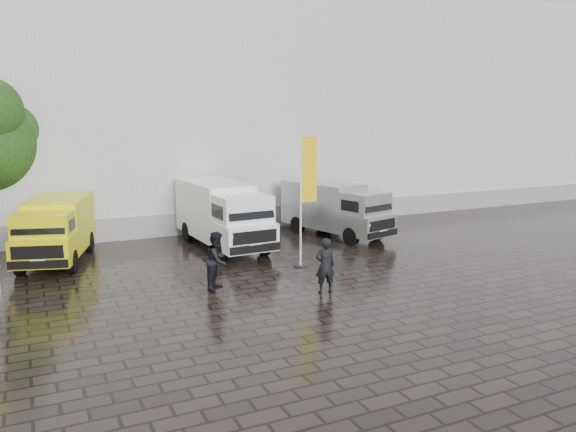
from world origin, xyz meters
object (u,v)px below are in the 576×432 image
Objects in this scene: van_white at (223,216)px; person_front at (325,265)px; van_silver at (335,210)px; wheelie_bin at (332,214)px; van_yellow at (56,232)px; flagpole at (305,192)px; person_tent at (217,260)px.

person_front is at bearing -85.96° from van_white.
van_silver is at bearing -111.82° from person_front.
van_silver is 3.12m from wheelie_bin.
wheelie_bin is (1.40, 2.70, -0.69)m from van_silver.
van_white reaches higher than wheelie_bin.
van_yellow is 11.65m from van_silver.
flagpole is 3.70m from person_front.
van_yellow is at bearing 77.47° from person_tent.
van_silver is at bearing -3.16° from van_white.
wheelie_bin is (13.04, 2.26, -0.66)m from van_yellow.
wheelie_bin is at bearing 18.79° from van_white.
person_tent is at bearing -159.17° from van_silver.
van_silver is at bearing -14.59° from person_tent.
van_yellow is 2.74× the size of person_tent.
van_white is at bearing 165.24° from van_silver.
van_white is 1.26× the size of flagpole.
van_white is 7.09m from person_front.
van_white reaches higher than person_front.
van_yellow is 1.03× the size of flagpole.
person_tent is (-8.68, -7.91, 0.42)m from wheelie_bin.
van_silver is 5.50m from flagpole.
van_yellow is 2.92× the size of person_front.
flagpole reaches higher than van_white.
person_front is at bearing -133.71° from wheelie_bin.
van_yellow is 0.82× the size of van_white.
person_tent is (-1.97, -5.21, -0.41)m from van_white.
van_yellow is at bearing 151.68° from flagpole.
van_silver is 1.13× the size of flagpole.
wheelie_bin is (6.71, 2.70, -0.83)m from van_white.
flagpole is at bearing -139.44° from wheelie_bin.
wheelie_bin is at bearing -110.49° from person_front.
flagpole reaches higher than van_silver.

